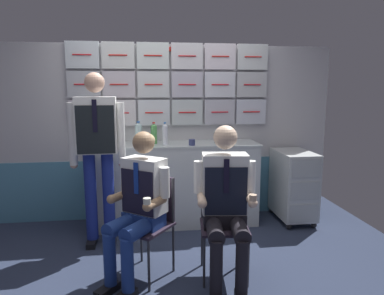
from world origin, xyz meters
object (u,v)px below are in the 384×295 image
(folding_chair_right, at_px, (223,214))
(water_bottle_clear, at_px, (106,133))
(crew_member_right, at_px, (226,197))
(crew_member_left, at_px, (139,200))
(folding_chair_left, at_px, (151,214))
(service_trolley, at_px, (293,184))
(crew_member_standing, at_px, (97,143))
(paper_cup_blue, at_px, (121,142))

(folding_chair_right, xyz_separation_m, water_bottle_clear, (-1.12, 1.22, 0.58))
(crew_member_right, bearing_deg, crew_member_left, 171.62)
(folding_chair_left, bearing_deg, service_trolley, 29.46)
(crew_member_right, bearing_deg, crew_member_standing, 142.93)
(folding_chair_right, xyz_separation_m, crew_member_right, (-0.02, -0.16, 0.20))
(crew_member_left, relative_size, crew_member_standing, 0.71)
(folding_chair_right, height_order, water_bottle_clear, water_bottle_clear)
(crew_member_standing, relative_size, water_bottle_clear, 6.32)
(folding_chair_left, height_order, paper_cup_blue, paper_cup_blue)
(crew_member_left, xyz_separation_m, water_bottle_clear, (-0.39, 1.27, 0.41))
(crew_member_standing, distance_m, water_bottle_clear, 0.52)
(folding_chair_right, height_order, crew_member_standing, crew_member_standing)
(crew_member_left, distance_m, folding_chair_right, 0.75)
(folding_chair_left, xyz_separation_m, paper_cup_blue, (-0.31, 1.05, 0.48))
(service_trolley, distance_m, crew_member_standing, 2.39)
(folding_chair_left, distance_m, crew_member_left, 0.23)
(service_trolley, xyz_separation_m, folding_chair_left, (-1.76, -0.99, 0.07))
(service_trolley, height_order, paper_cup_blue, paper_cup_blue)
(crew_member_left, height_order, water_bottle_clear, crew_member_left)
(folding_chair_left, height_order, crew_member_left, crew_member_left)
(service_trolley, relative_size, crew_member_standing, 0.49)
(crew_member_standing, xyz_separation_m, paper_cup_blue, (0.21, 0.43, -0.07))
(folding_chair_left, distance_m, water_bottle_clear, 1.37)
(service_trolley, bearing_deg, water_bottle_clear, 176.24)
(crew_member_right, distance_m, water_bottle_clear, 1.81)
(crew_member_left, bearing_deg, paper_cup_blue, 100.35)
(folding_chair_right, xyz_separation_m, paper_cup_blue, (-0.95, 1.13, 0.48))
(crew_member_standing, bearing_deg, water_bottle_clear, 86.89)
(folding_chair_left, relative_size, crew_member_standing, 0.48)
(service_trolley, xyz_separation_m, paper_cup_blue, (-2.07, 0.06, 0.55))
(folding_chair_left, xyz_separation_m, water_bottle_clear, (-0.49, 1.14, 0.58))
(service_trolley, bearing_deg, crew_member_right, -132.92)
(crew_member_right, bearing_deg, water_bottle_clear, 128.86)
(crew_member_left, xyz_separation_m, crew_member_standing, (-0.42, 0.75, 0.38))
(service_trolley, xyz_separation_m, water_bottle_clear, (-2.25, 0.15, 0.65))
(service_trolley, height_order, crew_member_standing, crew_member_standing)
(water_bottle_clear, bearing_deg, crew_member_right, -51.14)
(crew_member_standing, distance_m, paper_cup_blue, 0.48)
(service_trolley, relative_size, crew_member_right, 0.66)
(water_bottle_clear, xyz_separation_m, paper_cup_blue, (0.18, -0.09, -0.10))
(folding_chair_right, bearing_deg, crew_member_left, -175.94)
(crew_member_left, bearing_deg, crew_member_right, -8.38)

